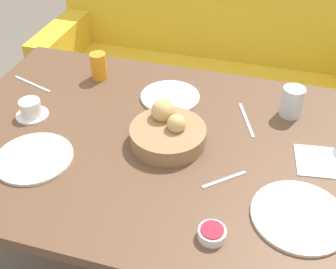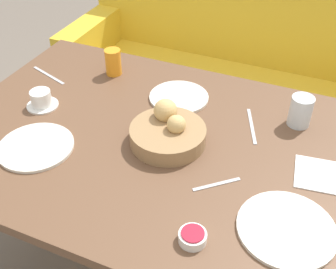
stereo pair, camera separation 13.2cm
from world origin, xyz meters
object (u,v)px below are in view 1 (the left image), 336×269
at_px(plate_near_left, 34,158).
at_px(fork_silver, 32,84).
at_px(knife_silver, 246,120).
at_px(jam_bowl_berry, 212,233).
at_px(napkin, 320,162).
at_px(coffee_cup, 31,109).
at_px(bread_basket, 168,132).
at_px(plate_near_right, 299,216).
at_px(couch, 205,85).
at_px(water_tumbler, 292,102).
at_px(plate_far_center, 170,97).
at_px(juice_glass, 99,66).
at_px(spoon_coffee, 224,180).

xyz_separation_m(plate_near_left, fork_silver, (-0.23, 0.38, -0.00)).
bearing_deg(knife_silver, jam_bowl_berry, -91.85).
xyz_separation_m(plate_near_left, napkin, (0.84, 0.23, -0.00)).
distance_m(jam_bowl_berry, fork_silver, 0.96).
bearing_deg(jam_bowl_berry, coffee_cup, 154.33).
bearing_deg(bread_basket, coffee_cup, 179.99).
bearing_deg(jam_bowl_berry, plate_near_right, 31.28).
height_order(couch, plate_near_left, couch).
bearing_deg(jam_bowl_berry, water_tumbler, 75.22).
bearing_deg(plate_far_center, plate_near_right, -43.13).
height_order(couch, plate_far_center, couch).
xyz_separation_m(water_tumbler, fork_silver, (-0.96, -0.07, -0.05)).
relative_size(bread_basket, water_tumbler, 2.29).
bearing_deg(coffee_cup, fork_silver, 120.38).
xyz_separation_m(plate_near_left, plate_far_center, (0.31, 0.44, 0.00)).
xyz_separation_m(fork_silver, knife_silver, (0.82, -0.00, 0.00)).
distance_m(water_tumbler, napkin, 0.25).
distance_m(plate_near_right, knife_silver, 0.43).
bearing_deg(coffee_cup, couch, 68.42).
xyz_separation_m(plate_far_center, napkin, (0.53, -0.21, -0.00)).
bearing_deg(bread_basket, jam_bowl_berry, -57.90).
height_order(bread_basket, plate_near_left, bread_basket).
height_order(plate_far_center, fork_silver, plate_far_center).
distance_m(juice_glass, spoon_coffee, 0.71).
height_order(plate_near_left, coffee_cup, coffee_cup).
bearing_deg(knife_silver, plate_near_right, -63.93).
distance_m(juice_glass, napkin, 0.88).
xyz_separation_m(coffee_cup, spoon_coffee, (0.69, -0.13, -0.03)).
distance_m(plate_near_right, water_tumbler, 0.47).
distance_m(bread_basket, napkin, 0.47).
xyz_separation_m(couch, plate_near_right, (0.49, -1.25, 0.43)).
bearing_deg(fork_silver, juice_glass, 26.90).
height_order(plate_far_center, knife_silver, plate_far_center).
distance_m(couch, juice_glass, 0.93).
bearing_deg(juice_glass, plate_far_center, -11.62).
relative_size(plate_near_left, water_tumbler, 2.25).
xyz_separation_m(couch, fork_silver, (-0.52, -0.86, 0.43)).
height_order(couch, bread_basket, couch).
bearing_deg(plate_near_left, juice_glass, 89.77).
height_order(water_tumbler, jam_bowl_berry, water_tumbler).
distance_m(plate_near_left, water_tumbler, 0.86).
bearing_deg(napkin, spoon_coffee, -149.58).
bearing_deg(bread_basket, juice_glass, 140.48).
xyz_separation_m(water_tumbler, jam_bowl_berry, (-0.16, -0.59, -0.04)).
bearing_deg(water_tumbler, coffee_cup, -163.45).
height_order(plate_near_left, jam_bowl_berry, jam_bowl_berry).
height_order(couch, water_tumbler, couch).
bearing_deg(spoon_coffee, plate_near_left, -172.84).
relative_size(plate_far_center, coffee_cup, 1.94).
bearing_deg(fork_silver, spoon_coffee, -21.19).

